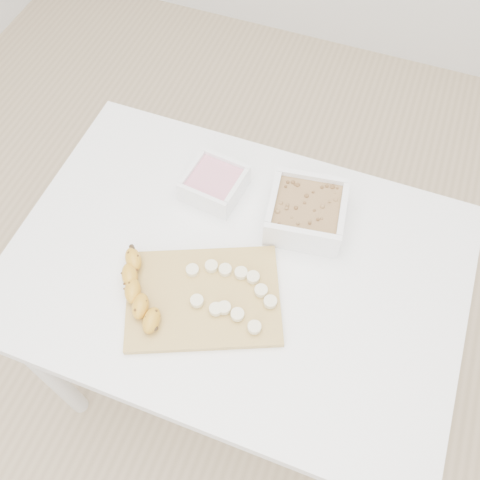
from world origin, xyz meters
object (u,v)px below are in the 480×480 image
(bowl_yogurt, at_px, (214,183))
(bowl_granola, at_px, (306,212))
(cutting_board, at_px, (203,298))
(banana, at_px, (139,292))
(table, at_px, (236,284))

(bowl_yogurt, bearing_deg, bowl_granola, -2.19)
(cutting_board, relative_size, banana, 1.63)
(table, relative_size, bowl_granola, 5.24)
(table, relative_size, cutting_board, 3.11)
(cutting_board, distance_m, banana, 0.13)
(bowl_granola, bearing_deg, bowl_yogurt, 177.81)
(table, height_order, bowl_granola, bowl_granola)
(bowl_granola, relative_size, banana, 0.97)
(bowl_yogurt, distance_m, banana, 0.32)
(banana, bearing_deg, cutting_board, -9.30)
(bowl_granola, distance_m, banana, 0.41)
(table, bearing_deg, cutting_board, -108.68)
(table, bearing_deg, bowl_yogurt, 124.29)
(bowl_granola, relative_size, cutting_board, 0.59)
(bowl_granola, distance_m, cutting_board, 0.30)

